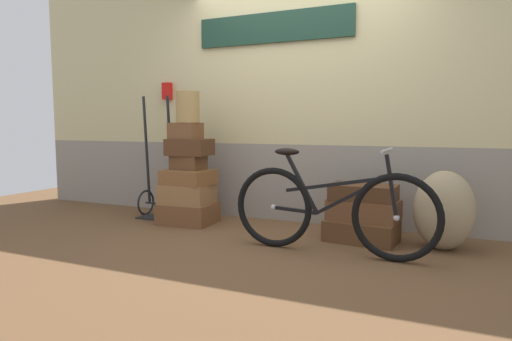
{
  "coord_description": "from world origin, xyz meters",
  "views": [
    {
      "loc": [
        1.52,
        -3.76,
        1.05
      ],
      "look_at": [
        -0.24,
        0.14,
        0.61
      ],
      "focal_mm": 31.14,
      "sensor_mm": 36.0,
      "label": 1
    }
  ],
  "objects": [
    {
      "name": "wicker_basket",
      "position": [
        -1.07,
        0.24,
        1.24
      ],
      "size": [
        0.25,
        0.25,
        0.33
      ],
      "primitive_type": "cylinder",
      "color": "#A8844C",
      "rests_on": "suitcase_5"
    },
    {
      "name": "suitcase_8",
      "position": [
        0.78,
        0.26,
        0.44
      ],
      "size": [
        0.59,
        0.37,
        0.14
      ],
      "primitive_type": "cube",
      "rotation": [
        0.0,
        0.0,
        -0.04
      ],
      "color": "#4C2D19",
      "rests_on": "suitcase_7"
    },
    {
      "name": "suitcase_7",
      "position": [
        0.78,
        0.26,
        0.28
      ],
      "size": [
        0.65,
        0.43,
        0.18
      ],
      "primitive_type": "cube",
      "rotation": [
        0.0,
        0.0,
        -0.11
      ],
      "color": "brown",
      "rests_on": "suitcase_6"
    },
    {
      "name": "suitcase_1",
      "position": [
        -1.08,
        0.21,
        0.32
      ],
      "size": [
        0.55,
        0.5,
        0.2
      ],
      "primitive_type": "cube",
      "rotation": [
        0.0,
        0.0,
        0.11
      ],
      "color": "olive",
      "rests_on": "suitcase_0"
    },
    {
      "name": "luggage_trolley",
      "position": [
        -1.56,
        0.35,
        0.32
      ],
      "size": [
        0.41,
        0.37,
        1.37
      ],
      "color": "black",
      "rests_on": "ground"
    },
    {
      "name": "ground",
      "position": [
        0.0,
        0.0,
        -0.03
      ],
      "size": [
        9.2,
        5.2,
        0.06
      ],
      "primitive_type": "cube",
      "color": "brown"
    },
    {
      "name": "suitcase_5",
      "position": [
        -1.11,
        0.25,
        0.99
      ],
      "size": [
        0.3,
        0.26,
        0.17
      ],
      "primitive_type": "cube",
      "rotation": [
        0.0,
        0.0,
        -0.01
      ],
      "color": "brown",
      "rests_on": "suitcase_4"
    },
    {
      "name": "suitcase_2",
      "position": [
        -1.06,
        0.22,
        0.5
      ],
      "size": [
        0.52,
        0.44,
        0.15
      ],
      "primitive_type": "cube",
      "rotation": [
        0.0,
        0.0,
        -0.06
      ],
      "color": "brown",
      "rests_on": "suitcase_1"
    },
    {
      "name": "station_building",
      "position": [
        0.01,
        0.85,
        1.44
      ],
      "size": [
        7.2,
        0.74,
        2.88
      ],
      "color": "gray",
      "rests_on": "ground"
    },
    {
      "name": "suitcase_0",
      "position": [
        -1.07,
        0.21,
        0.11
      ],
      "size": [
        0.58,
        0.49,
        0.22
      ],
      "primitive_type": "cube",
      "rotation": [
        0.0,
        0.0,
        0.06
      ],
      "color": "brown",
      "rests_on": "ground"
    },
    {
      "name": "burlap_sack",
      "position": [
        1.45,
        0.23,
        0.34
      ],
      "size": [
        0.49,
        0.42,
        0.67
      ],
      "primitive_type": "ellipsoid",
      "color": "#9E8966",
      "rests_on": "ground"
    },
    {
      "name": "bicycle",
      "position": [
        0.62,
        -0.28,
        0.36
      ],
      "size": [
        1.71,
        0.46,
        0.87
      ],
      "color": "black",
      "rests_on": "ground"
    },
    {
      "name": "suitcase_4",
      "position": [
        -1.07,
        0.26,
        0.81
      ],
      "size": [
        0.46,
        0.36,
        0.17
      ],
      "primitive_type": "cube",
      "rotation": [
        0.0,
        0.0,
        0.06
      ],
      "color": "#4C2D19",
      "rests_on": "suitcase_3"
    },
    {
      "name": "suitcase_6",
      "position": [
        0.77,
        0.21,
        0.09
      ],
      "size": [
        0.66,
        0.45,
        0.19
      ],
      "primitive_type": "cube",
      "rotation": [
        0.0,
        0.0,
        -0.12
      ],
      "color": "brown",
      "rests_on": "ground"
    },
    {
      "name": "suitcase_3",
      "position": [
        -1.07,
        0.24,
        0.65
      ],
      "size": [
        0.35,
        0.26,
        0.15
      ],
      "primitive_type": "cube",
      "rotation": [
        0.0,
        0.0,
        -0.07
      ],
      "color": "brown",
      "rests_on": "suitcase_2"
    }
  ]
}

